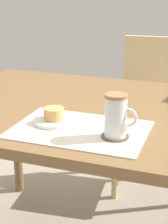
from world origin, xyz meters
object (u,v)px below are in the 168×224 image
Objects in this scene: dining_table at (91,123)px; pastry_plate at (54,121)px; wooden_chair at (153,106)px; coffee_mug at (116,115)px; pastry at (54,114)px.

dining_table is 8.68× the size of pastry_plate.
coffee_mug is (0.05, -1.04, 0.31)m from wooden_chair.
wooden_chair is (0.12, 0.77, -0.16)m from dining_table.
wooden_chair is at bearing 79.30° from pastry.
pastry_plate is (-0.06, -0.21, 0.08)m from dining_table.
wooden_chair reaches higher than dining_table.
wooden_chair is 6.45× the size of coffee_mug.
pastry is (0.00, 0.00, 0.03)m from pastry_plate.
pastry reaches higher than pastry_plate.
dining_table is 0.25m from pastry.
coffee_mug is (0.23, -0.05, 0.07)m from pastry_plate.
dining_table is at bearing 73.95° from pastry.
wooden_chair is at bearing 79.30° from pastry_plate.
coffee_mug is (0.23, -0.05, 0.04)m from pastry.
dining_table is at bearing 73.95° from pastry_plate.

